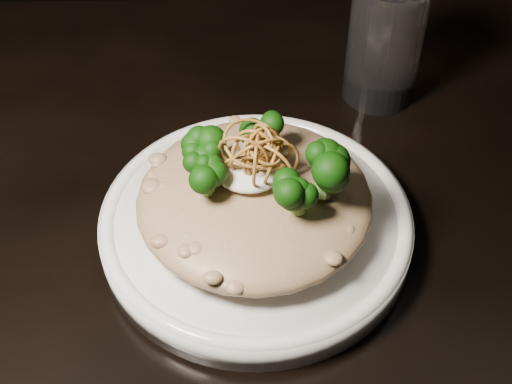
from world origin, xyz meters
TOP-DOWN VIEW (x-y plane):
  - table at (0.00, 0.00)m, footprint 1.10×0.80m
  - plate at (-0.04, 0.02)m, footprint 0.26×0.26m
  - risotto at (-0.04, 0.02)m, footprint 0.19×0.19m
  - broccoli at (-0.04, 0.02)m, footprint 0.11×0.11m
  - cheese at (-0.05, 0.02)m, footprint 0.06×0.06m
  - shallots at (-0.04, 0.02)m, footprint 0.05×0.05m
  - drinking_glass at (0.09, 0.21)m, footprint 0.09×0.09m

SIDE VIEW (x-z plane):
  - table at x=0.00m, z-range 0.29..1.04m
  - plate at x=-0.04m, z-range 0.75..0.78m
  - risotto at x=-0.04m, z-range 0.78..0.82m
  - drinking_glass at x=0.09m, z-range 0.75..0.88m
  - cheese at x=-0.05m, z-range 0.82..0.83m
  - broccoli at x=-0.04m, z-range 0.82..0.86m
  - shallots at x=-0.04m, z-range 0.83..0.87m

